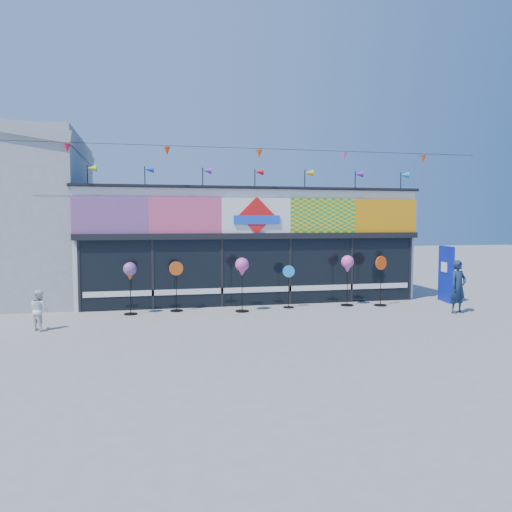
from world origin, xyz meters
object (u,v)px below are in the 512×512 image
object	(u,v)px
blue_sign	(446,274)
spinner_4	(348,265)
spinner_5	(381,279)
adult_man	(458,287)
spinner_0	(130,273)
spinner_2	(242,269)
spinner_3	(289,285)
child	(39,310)
spinner_1	(176,285)

from	to	relation	value
blue_sign	spinner_4	size ratio (longest dim) A/B	1.16
spinner_5	adult_man	size ratio (longest dim) A/B	1.02
adult_man	spinner_0	bearing A→B (deg)	153.29
spinner_2	spinner_3	distance (m)	1.82
blue_sign	spinner_3	size ratio (longest dim) A/B	1.40
blue_sign	spinner_2	size ratio (longest dim) A/B	1.15
blue_sign	spinner_0	distance (m)	11.06
blue_sign	child	world-z (taller)	blue_sign
spinner_0	spinner_3	world-z (taller)	spinner_0
spinner_1	spinner_3	distance (m)	3.72
spinner_3	spinner_0	bearing A→B (deg)	-178.74
blue_sign	spinner_2	xyz separation A→B (m)	(-7.57, -0.39, 0.38)
blue_sign	adult_man	distance (m)	2.30
spinner_0	spinner_3	xyz separation A→B (m)	(5.15, 0.11, -0.55)
adult_man	spinner_3	bearing A→B (deg)	141.48
child	spinner_0	bearing A→B (deg)	-97.14
spinner_5	adult_man	bearing A→B (deg)	-45.63
spinner_2	child	xyz separation A→B (m)	(-5.79, -1.51, -0.85)
spinner_1	spinner_0	bearing A→B (deg)	-169.32
spinner_3	spinner_4	bearing A→B (deg)	-0.86
spinner_3	child	world-z (taller)	spinner_3
spinner_0	child	bearing A→B (deg)	-142.30
spinner_1	spinner_4	distance (m)	5.83
spinner_5	child	bearing A→B (deg)	-171.47
spinner_3	adult_man	size ratio (longest dim) A/B	0.85
blue_sign	spinner_5	xyz separation A→B (m)	(-2.70, -0.30, -0.10)
blue_sign	adult_man	bearing A→B (deg)	-104.89
spinner_0	spinner_4	xyz separation A→B (m)	(7.24, 0.08, 0.08)
spinner_1	child	world-z (taller)	spinner_1
spinner_2	adult_man	size ratio (longest dim) A/B	1.04
spinner_0	spinner_1	size ratio (longest dim) A/B	1.01
spinner_5	child	distance (m)	10.78
spinner_0	spinner_2	distance (m)	3.50
blue_sign	spinner_2	distance (m)	7.59
blue_sign	spinner_0	bearing A→B (deg)	-170.10
spinner_3	spinner_5	world-z (taller)	spinner_5
child	spinner_4	bearing A→B (deg)	-123.80
spinner_1	spinner_5	xyz separation A→B (m)	(6.92, -0.45, 0.05)
spinner_3	spinner_4	distance (m)	2.18
spinner_5	adult_man	world-z (taller)	spinner_5
spinner_4	child	world-z (taller)	spinner_4
spinner_2	spinner_1	bearing A→B (deg)	165.22
spinner_5	child	world-z (taller)	spinner_5
spinner_2	spinner_5	xyz separation A→B (m)	(4.87, 0.09, -0.49)
blue_sign	spinner_1	xyz separation A→B (m)	(-9.62, 0.15, -0.15)
spinner_1	spinner_2	bearing A→B (deg)	-14.78
spinner_2	spinner_5	world-z (taller)	spinner_2
spinner_2	child	bearing A→B (deg)	-165.39
spinner_1	spinner_4	bearing A→B (deg)	-1.86
spinner_5	spinner_0	bearing A→B (deg)	178.75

